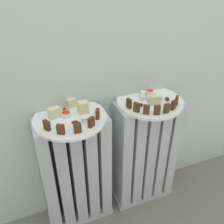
{
  "coord_description": "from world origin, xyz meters",
  "views": [
    {
      "loc": [
        -0.34,
        -0.59,
        1.22
      ],
      "look_at": [
        0.0,
        0.28,
        0.62
      ],
      "focal_mm": 39.91,
      "sensor_mm": 36.0,
      "label": 1
    }
  ],
  "objects_px": {
    "jam_bowl_right": "(150,92)",
    "fork": "(147,100)",
    "radiator_left": "(76,173)",
    "jam_bowl_left": "(66,114)",
    "plate_right": "(150,102)",
    "plate_left": "(70,118)",
    "radiator_right": "(145,154)"
  },
  "relations": [
    {
      "from": "plate_left",
      "to": "plate_right",
      "type": "bearing_deg",
      "value": 0.0
    },
    {
      "from": "radiator_left",
      "to": "jam_bowl_right",
      "type": "distance_m",
      "value": 0.53
    },
    {
      "from": "plate_left",
      "to": "jam_bowl_left",
      "type": "distance_m",
      "value": 0.02
    },
    {
      "from": "radiator_left",
      "to": "plate_right",
      "type": "xyz_separation_m",
      "value": [
        0.38,
        0.0,
        0.32
      ]
    },
    {
      "from": "jam_bowl_right",
      "to": "radiator_right",
      "type": "bearing_deg",
      "value": -117.56
    },
    {
      "from": "plate_right",
      "to": "radiator_left",
      "type": "bearing_deg",
      "value": -180.0
    },
    {
      "from": "fork",
      "to": "jam_bowl_right",
      "type": "bearing_deg",
      "value": 48.03
    },
    {
      "from": "radiator_right",
      "to": "plate_left",
      "type": "bearing_deg",
      "value": 180.0
    },
    {
      "from": "jam_bowl_left",
      "to": "jam_bowl_right",
      "type": "relative_size",
      "value": 1.07
    },
    {
      "from": "jam_bowl_left",
      "to": "fork",
      "type": "relative_size",
      "value": 0.44
    },
    {
      "from": "radiator_left",
      "to": "fork",
      "type": "bearing_deg",
      "value": 1.4
    },
    {
      "from": "jam_bowl_left",
      "to": "jam_bowl_right",
      "type": "xyz_separation_m",
      "value": [
        0.42,
        0.04,
        0.0
      ]
    },
    {
      "from": "radiator_right",
      "to": "jam_bowl_left",
      "type": "distance_m",
      "value": 0.52
    },
    {
      "from": "radiator_left",
      "to": "radiator_right",
      "type": "distance_m",
      "value": 0.38
    },
    {
      "from": "plate_left",
      "to": "plate_right",
      "type": "xyz_separation_m",
      "value": [
        0.38,
        0.0,
        0.0
      ]
    },
    {
      "from": "radiator_right",
      "to": "jam_bowl_right",
      "type": "relative_size",
      "value": 16.33
    },
    {
      "from": "radiator_left",
      "to": "plate_left",
      "type": "distance_m",
      "value": 0.32
    },
    {
      "from": "plate_left",
      "to": "jam_bowl_left",
      "type": "xyz_separation_m",
      "value": [
        -0.01,
        0.01,
        0.02
      ]
    },
    {
      "from": "fork",
      "to": "radiator_right",
      "type": "bearing_deg",
      "value": -40.32
    },
    {
      "from": "plate_right",
      "to": "jam_bowl_right",
      "type": "bearing_deg",
      "value": 62.44
    },
    {
      "from": "plate_left",
      "to": "fork",
      "type": "relative_size",
      "value": 3.31
    },
    {
      "from": "radiator_right",
      "to": "plate_right",
      "type": "relative_size",
      "value": 2.03
    },
    {
      "from": "plate_right",
      "to": "jam_bowl_left",
      "type": "xyz_separation_m",
      "value": [
        -0.39,
        0.01,
        0.02
      ]
    },
    {
      "from": "radiator_right",
      "to": "jam_bowl_left",
      "type": "relative_size",
      "value": 15.2
    },
    {
      "from": "jam_bowl_left",
      "to": "fork",
      "type": "xyz_separation_m",
      "value": [
        0.38,
        -0.0,
        -0.01
      ]
    },
    {
      "from": "plate_right",
      "to": "fork",
      "type": "xyz_separation_m",
      "value": [
        -0.01,
        0.01,
        0.01
      ]
    },
    {
      "from": "plate_left",
      "to": "jam_bowl_right",
      "type": "height_order",
      "value": "jam_bowl_right"
    },
    {
      "from": "plate_right",
      "to": "jam_bowl_right",
      "type": "xyz_separation_m",
      "value": [
        0.03,
        0.05,
        0.02
      ]
    },
    {
      "from": "fork",
      "to": "jam_bowl_left",
      "type": "bearing_deg",
      "value": 180.0
    },
    {
      "from": "jam_bowl_left",
      "to": "fork",
      "type": "height_order",
      "value": "jam_bowl_left"
    },
    {
      "from": "jam_bowl_right",
      "to": "fork",
      "type": "distance_m",
      "value": 0.06
    },
    {
      "from": "radiator_left",
      "to": "radiator_right",
      "type": "height_order",
      "value": "same"
    }
  ]
}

